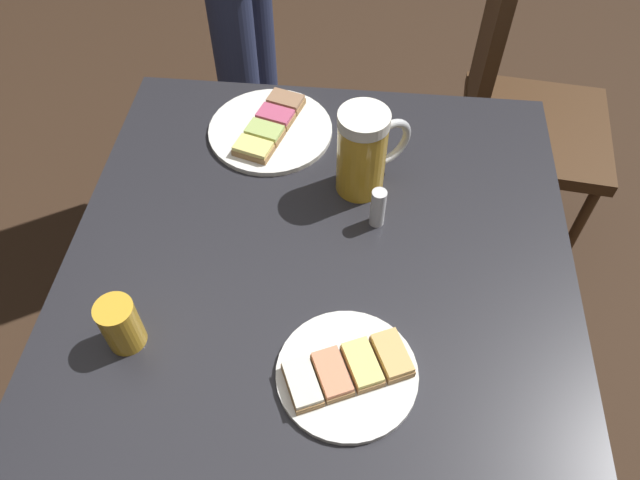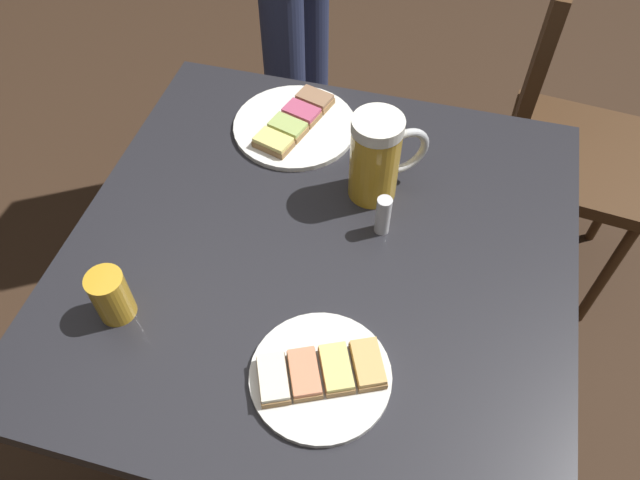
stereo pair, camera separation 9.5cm
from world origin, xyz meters
TOP-DOWN VIEW (x-y plane):
  - ground_plane at (0.00, 0.00)m, footprint 6.00×6.00m
  - cafe_table at (0.00, 0.00)m, footprint 0.80×0.80m
  - plate_near at (-0.12, 0.26)m, footprint 0.23×0.23m
  - plate_far at (0.06, -0.22)m, footprint 0.20×0.20m
  - beer_mug at (0.06, 0.14)m, footprint 0.13×0.11m
  - beer_glass_small at (-0.26, -0.19)m, footprint 0.05×0.05m
  - salt_shaker at (0.09, 0.06)m, footprint 0.02×0.02m
  - cafe_chair at (0.43, 0.69)m, footprint 0.42×0.42m

SIDE VIEW (x-z plane):
  - ground_plane at x=0.00m, z-range 0.00..0.00m
  - cafe_chair at x=0.43m, z-range 0.06..0.99m
  - cafe_table at x=0.00m, z-range 0.23..0.99m
  - plate_near at x=-0.12m, z-range 0.75..0.78m
  - plate_far at x=0.06m, z-range 0.75..0.78m
  - salt_shaker at x=0.09m, z-range 0.76..0.83m
  - beer_glass_small at x=-0.26m, z-range 0.76..0.84m
  - beer_mug at x=0.06m, z-range 0.76..0.92m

